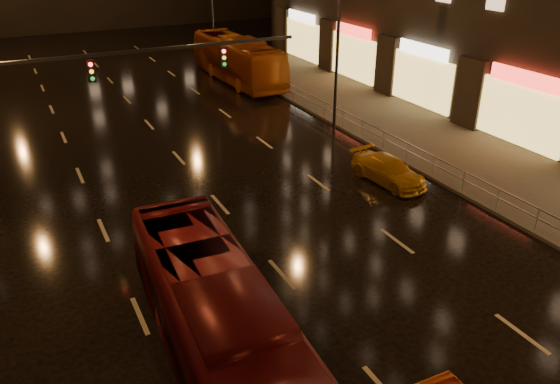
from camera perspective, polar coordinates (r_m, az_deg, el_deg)
name	(u,v)px	position (r m, az deg, el deg)	size (l,w,h in m)	color
ground	(191,171)	(27.49, -9.31, 2.13)	(140.00, 140.00, 0.00)	black
sidewalk_right	(468,158)	(30.25, 19.05, 3.42)	(7.00, 70.00, 0.15)	#38332D
traffic_signal	(68,91)	(25.03, -21.30, 9.84)	(15.31, 0.32, 6.20)	black
railing_right	(383,135)	(29.93, 10.76, 5.88)	(0.05, 56.00, 1.00)	#99999E
bus_red	(221,328)	(14.72, -6.19, -13.97)	(2.59, 11.07, 3.08)	#5F0D10
bus_curb	(237,59)	(43.63, -4.48, 13.65)	(2.84, 12.14, 3.38)	#A44710
taxi_far	(388,170)	(26.29, 11.26, 2.25)	(1.67, 4.10, 1.19)	orange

